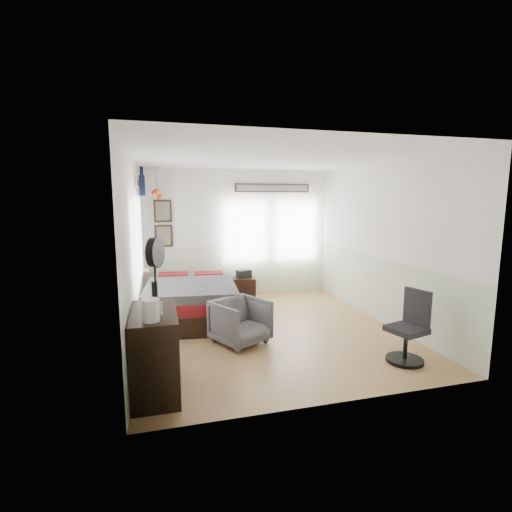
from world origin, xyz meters
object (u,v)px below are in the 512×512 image
(dresser, at_px, (155,351))
(nightstand, at_px, (244,289))
(armchair, at_px, (240,322))
(task_chair, at_px, (409,333))
(bed, at_px, (191,301))

(dresser, height_order, nightstand, dresser)
(armchair, distance_m, task_chair, 2.28)
(dresser, relative_size, armchair, 1.40)
(task_chair, bearing_deg, dresser, 164.07)
(bed, height_order, nightstand, bed)
(dresser, xyz_separation_m, armchair, (1.19, 1.09, -0.13))
(armchair, height_order, nightstand, armchair)
(armchair, bearing_deg, task_chair, -58.35)
(nightstand, bearing_deg, task_chair, -58.85)
(bed, xyz_separation_m, nightstand, (1.17, 0.95, -0.09))
(nightstand, bearing_deg, armchair, -95.09)
(bed, xyz_separation_m, task_chair, (2.56, -2.48, 0.06))
(armchair, bearing_deg, bed, 85.97)
(dresser, distance_m, nightstand, 3.81)
(bed, distance_m, nightstand, 1.51)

